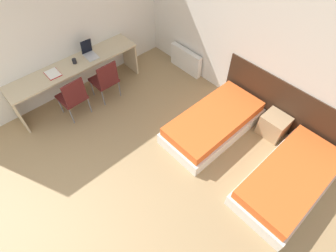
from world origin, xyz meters
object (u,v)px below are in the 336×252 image
object	(u,v)px
nightstand	(274,125)
chair_near_notebook	(73,96)
chair_near_laptop	(105,79)
bed_near_window	(213,123)
bed_near_door	(290,179)
laptop	(89,53)

from	to	relation	value
nightstand	chair_near_notebook	xyz separation A→B (m)	(-2.83, -2.39, 0.28)
chair_near_notebook	chair_near_laptop	bearing A→B (deg)	87.20
bed_near_window	chair_near_notebook	xyz separation A→B (m)	(-2.05, -1.63, 0.29)
bed_near_door	chair_near_laptop	distance (m)	3.74
chair_near_laptop	chair_near_notebook	bearing A→B (deg)	-90.52
bed_near_window	nightstand	distance (m)	1.09
laptop	chair_near_laptop	bearing A→B (deg)	-0.03
bed_near_window	nightstand	xyz separation A→B (m)	(0.78, 0.76, 0.01)
bed_near_window	laptop	bearing A→B (deg)	-160.54
chair_near_notebook	laptop	world-z (taller)	laptop
chair_near_notebook	laptop	distance (m)	0.95
bed_near_window	bed_near_door	distance (m)	1.56
bed_near_window	nightstand	size ratio (longest dim) A/B	4.34
chair_near_notebook	laptop	bearing A→B (deg)	120.09
chair_near_laptop	chair_near_notebook	world-z (taller)	same
bed_near_window	laptop	size ratio (longest dim) A/B	6.03
chair_near_laptop	bed_near_door	bearing A→B (deg)	13.80
bed_near_door	chair_near_notebook	world-z (taller)	chair_near_notebook
bed_near_window	bed_near_door	size ratio (longest dim) A/B	1.00
bed_near_door	chair_near_laptop	size ratio (longest dim) A/B	2.14
nightstand	chair_near_laptop	distance (m)	3.30
bed_near_door	nightstand	bearing A→B (deg)	135.86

